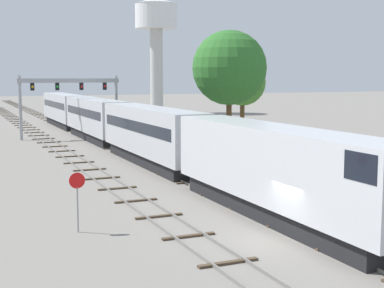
# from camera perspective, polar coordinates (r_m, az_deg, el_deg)

# --- Properties ---
(ground_plane) EXTENTS (400.00, 400.00, 0.00)m
(ground_plane) POSITION_cam_1_polar(r_m,az_deg,el_deg) (25.73, 8.73, -9.75)
(ground_plane) COLOR gray
(track_main) EXTENTS (2.60, 200.00, 0.16)m
(track_main) POSITION_cam_1_polar(r_m,az_deg,el_deg) (82.56, -12.71, 1.71)
(track_main) COLOR slate
(track_main) RESTS_ON ground
(track_near) EXTENTS (2.60, 160.00, 0.16)m
(track_near) POSITION_cam_1_polar(r_m,az_deg,el_deg) (62.02, -14.24, -0.02)
(track_near) COLOR slate
(track_near) RESTS_ON ground
(passenger_train) EXTENTS (3.04, 79.28, 4.80)m
(passenger_train) POSITION_cam_1_polar(r_m,az_deg,el_deg) (56.28, -7.65, 2.04)
(passenger_train) COLOR silver
(passenger_train) RESTS_ON ground
(signal_gantry) EXTENTS (12.10, 0.49, 7.50)m
(signal_gantry) POSITION_cam_1_polar(r_m,az_deg,el_deg) (68.13, -12.49, 5.23)
(signal_gantry) COLOR #999BA0
(signal_gantry) RESTS_ON ground
(water_tower) EXTENTS (8.67, 8.67, 23.14)m
(water_tower) POSITION_cam_1_polar(r_m,az_deg,el_deg) (114.56, -3.71, 12.12)
(water_tower) COLOR beige
(water_tower) RESTS_ON ground
(stop_sign) EXTENTS (0.76, 0.08, 2.88)m
(stop_sign) POSITION_cam_1_polar(r_m,az_deg,el_deg) (26.77, -11.73, -5.02)
(stop_sign) COLOR gray
(stop_sign) RESTS_ON ground
(trackside_tree_left) EXTENTS (7.63, 7.63, 12.08)m
(trackside_tree_left) POSITION_cam_1_polar(r_m,az_deg,el_deg) (57.02, 3.87, 7.82)
(trackside_tree_left) COLOR brown
(trackside_tree_left) RESTS_ON ground
(trackside_tree_mid) EXTENTS (5.57, 5.57, 9.44)m
(trackside_tree_mid) POSITION_cam_1_polar(r_m,az_deg,el_deg) (67.36, 5.23, 6.29)
(trackside_tree_mid) COLOR brown
(trackside_tree_mid) RESTS_ON ground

